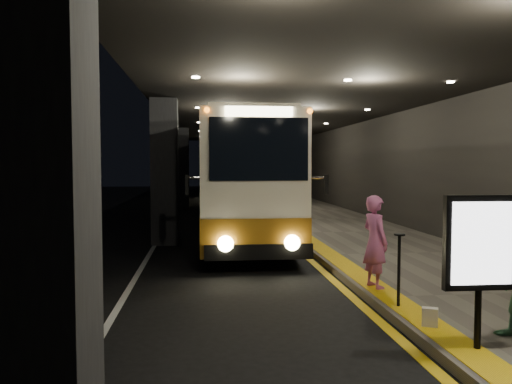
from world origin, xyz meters
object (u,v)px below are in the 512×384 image
bag_plain (430,317)px  passenger_boarding (375,242)px  coach_second (228,175)px  coach_main (239,185)px  stanchion_post (399,271)px  info_sign (480,246)px  coach_third (216,174)px

bag_plain → passenger_boarding: bearing=90.0°
coach_second → passenger_boarding: size_ratio=7.25×
coach_main → stanchion_post: size_ratio=10.17×
info_sign → stanchion_post: size_ratio=1.64×
info_sign → coach_second: bearing=95.8°
coach_second → coach_third: bearing=90.0°
passenger_boarding → stanchion_post: passenger_boarding is taller
coach_second → passenger_boarding: 18.82m
passenger_boarding → bag_plain: bearing=164.9°
passenger_boarding → info_sign: info_sign is taller
coach_third → coach_second: bearing=-88.0°
coach_second → coach_third: coach_second is taller
coach_main → info_sign: bearing=-78.1°
coach_third → stanchion_post: (1.96, -34.85, -0.93)m
info_sign → coach_main: bearing=102.0°
info_sign → coach_third: bearing=94.1°
passenger_boarding → bag_plain: (0.00, -2.26, -0.72)m
coach_second → stanchion_post: 20.08m
coach_third → passenger_boarding: coach_third is taller
coach_second → bag_plain: size_ratio=45.99×
coach_second → info_sign: 21.95m
passenger_boarding → coach_main: bearing=-0.8°
info_sign → bag_plain: bearing=103.6°
coach_main → stanchion_post: 9.13m
coach_main → coach_second: size_ratio=0.95×
coach_main → bag_plain: (1.95, -9.88, -1.48)m
coach_main → stanchion_post: bearing=-77.3°
passenger_boarding → info_sign: 3.17m
bag_plain → coach_main: bearing=101.2°
stanchion_post → coach_second: bearing=94.9°
coach_second → stanchion_post: size_ratio=10.66×
passenger_boarding → stanchion_post: 1.28m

